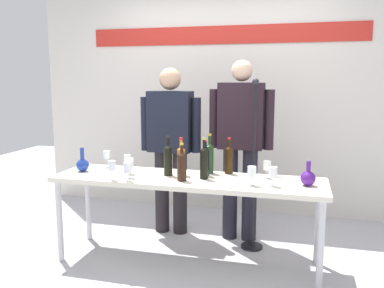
{
  "coord_description": "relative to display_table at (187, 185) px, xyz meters",
  "views": [
    {
      "loc": [
        0.88,
        -3.14,
        1.53
      ],
      "look_at": [
        0.0,
        0.15,
        0.99
      ],
      "focal_mm": 38.17,
      "sensor_mm": 36.0,
      "label": 1
    }
  ],
  "objects": [
    {
      "name": "ground_plane",
      "position": [
        0.0,
        0.0,
        -0.67
      ],
      "size": [
        10.0,
        10.0,
        0.0
      ],
      "primitive_type": "plane",
      "color": "#AEADB3"
    },
    {
      "name": "back_wall",
      "position": [
        0.0,
        1.53,
        0.83
      ],
      "size": [
        4.45,
        0.11,
        3.0
      ],
      "color": "silver",
      "rests_on": "ground"
    },
    {
      "name": "display_table",
      "position": [
        0.0,
        0.0,
        0.0
      ],
      "size": [
        2.23,
        0.59,
        0.73
      ],
      "color": "beige",
      "rests_on": "ground"
    },
    {
      "name": "decanter_blue_left",
      "position": [
        -0.95,
        -0.01,
        0.13
      ],
      "size": [
        0.11,
        0.11,
        0.21
      ],
      "color": "#1C3596",
      "rests_on": "display_table"
    },
    {
      "name": "decanter_blue_right",
      "position": [
        0.95,
        -0.01,
        0.13
      ],
      "size": [
        0.12,
        0.12,
        0.19
      ],
      "color": "#4D1C84",
      "rests_on": "display_table"
    },
    {
      "name": "presenter_left",
      "position": [
        -0.35,
        0.63,
        0.27
      ],
      "size": [
        0.61,
        0.22,
        1.64
      ],
      "color": "black",
      "rests_on": "ground"
    },
    {
      "name": "presenter_right",
      "position": [
        0.35,
        0.63,
        0.31
      ],
      "size": [
        0.6,
        0.22,
        1.71
      ],
      "color": "black",
      "rests_on": "ground"
    },
    {
      "name": "wine_bottle_0",
      "position": [
        0.3,
        0.24,
        0.19
      ],
      "size": [
        0.07,
        0.07,
        0.31
      ],
      "color": "black",
      "rests_on": "display_table"
    },
    {
      "name": "wine_bottle_1",
      "position": [
        -0.18,
        0.04,
        0.2
      ],
      "size": [
        0.07,
        0.07,
        0.33
      ],
      "color": "black",
      "rests_on": "display_table"
    },
    {
      "name": "wine_bottle_2",
      "position": [
        -0.02,
        -0.11,
        0.19
      ],
      "size": [
        0.07,
        0.07,
        0.3
      ],
      "color": "black",
      "rests_on": "display_table"
    },
    {
      "name": "wine_bottle_3",
      "position": [
        0.12,
        0.12,
        0.19
      ],
      "size": [
        0.07,
        0.07,
        0.3
      ],
      "color": "black",
      "rests_on": "display_table"
    },
    {
      "name": "wine_bottle_4",
      "position": [
        -0.08,
        0.08,
        0.2
      ],
      "size": [
        0.07,
        0.07,
        0.32
      ],
      "color": "#CB6922",
      "rests_on": "display_table"
    },
    {
      "name": "wine_bottle_5",
      "position": [
        0.14,
        0.21,
        0.2
      ],
      "size": [
        0.07,
        0.07,
        0.34
      ],
      "color": "#213F1A",
      "rests_on": "display_table"
    },
    {
      "name": "wine_bottle_6",
      "position": [
        0.14,
        -0.0,
        0.2
      ],
      "size": [
        0.07,
        0.07,
        0.34
      ],
      "color": "black",
      "rests_on": "display_table"
    },
    {
      "name": "wine_glass_left_0",
      "position": [
        -0.82,
        0.19,
        0.18
      ],
      "size": [
        0.06,
        0.06,
        0.15
      ],
      "color": "white",
      "rests_on": "display_table"
    },
    {
      "name": "wine_glass_left_1",
      "position": [
        -0.56,
        -0.23,
        0.18
      ],
      "size": [
        0.06,
        0.06,
        0.16
      ],
      "color": "white",
      "rests_on": "display_table"
    },
    {
      "name": "wine_glass_left_2",
      "position": [
        -0.58,
        0.12,
        0.16
      ],
      "size": [
        0.06,
        0.06,
        0.14
      ],
      "color": "white",
      "rests_on": "display_table"
    },
    {
      "name": "wine_glass_left_3",
      "position": [
        -0.45,
        -0.14,
        0.17
      ],
      "size": [
        0.07,
        0.07,
        0.15
      ],
      "color": "white",
      "rests_on": "display_table"
    },
    {
      "name": "wine_glass_left_4",
      "position": [
        -0.43,
        -0.23,
        0.17
      ],
      "size": [
        0.06,
        0.06,
        0.15
      ],
      "color": "white",
      "rests_on": "display_table"
    },
    {
      "name": "wine_glass_left_5",
      "position": [
        -0.5,
        -0.01,
        0.16
      ],
      "size": [
        0.07,
        0.07,
        0.14
      ],
      "color": "white",
      "rests_on": "display_table"
    },
    {
      "name": "wine_glass_right_0",
      "position": [
        0.54,
        -0.12,
        0.17
      ],
      "size": [
        0.07,
        0.07,
        0.15
      ],
      "color": "white",
      "rests_on": "display_table"
    },
    {
      "name": "wine_glass_right_1",
      "position": [
        0.7,
        -0.09,
        0.17
      ],
      "size": [
        0.07,
        0.07,
        0.15
      ],
      "color": "white",
      "rests_on": "display_table"
    },
    {
      "name": "wine_glass_right_2",
      "position": [
        0.63,
        0.15,
        0.16
      ],
      "size": [
        0.06,
        0.06,
        0.14
      ],
      "color": "white",
      "rests_on": "display_table"
    },
    {
      "name": "microphone_stand",
      "position": [
        0.49,
        0.44,
        -0.15
      ],
      "size": [
        0.2,
        0.2,
        1.54
      ],
      "color": "black",
      "rests_on": "ground"
    }
  ]
}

